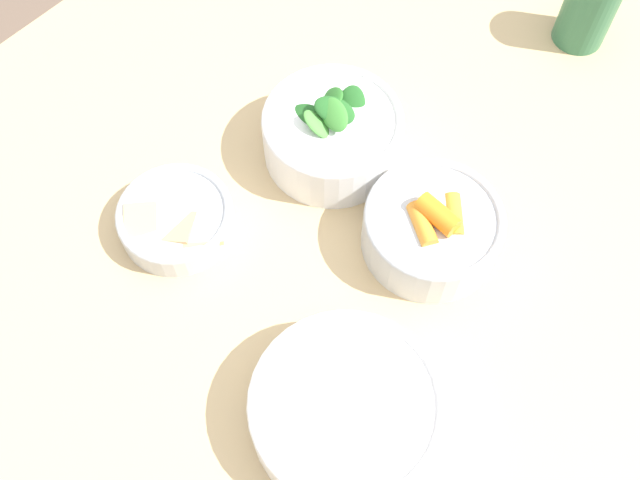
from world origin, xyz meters
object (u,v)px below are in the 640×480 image
(bowl_carrots, at_px, (432,228))
(cup, at_px, (588,10))
(bowl_beans_hotdog, at_px, (346,410))
(bowl_greens, at_px, (332,133))
(bowl_cookies, at_px, (176,219))

(bowl_carrots, height_order, cup, cup)
(bowl_beans_hotdog, bearing_deg, cup, -171.42)
(cup, bearing_deg, bowl_greens, -19.96)
(bowl_greens, xyz_separation_m, bowl_beans_hotdog, (0.24, 0.22, -0.01))
(bowl_greens, distance_m, bowl_beans_hotdog, 0.33)
(bowl_cookies, xyz_separation_m, cup, (-0.55, 0.19, 0.03))
(bowl_carrots, bearing_deg, bowl_greens, -98.84)
(bowl_cookies, distance_m, cup, 0.59)
(bowl_carrots, bearing_deg, bowl_cookies, -53.46)
(bowl_carrots, xyz_separation_m, bowl_beans_hotdog, (0.22, 0.05, -0.01))
(cup, bearing_deg, bowl_beans_hotdog, 8.58)
(bowl_cookies, bearing_deg, bowl_greens, 161.80)
(bowl_greens, height_order, bowl_beans_hotdog, bowl_greens)
(bowl_greens, relative_size, bowl_cookies, 1.23)
(bowl_cookies, relative_size, cup, 1.38)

